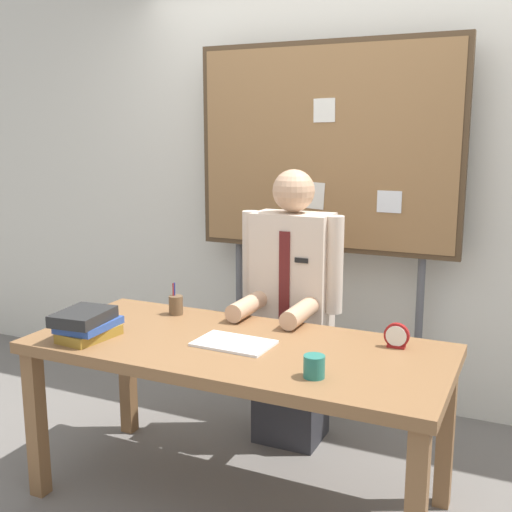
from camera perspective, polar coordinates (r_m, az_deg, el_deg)
The scene contains 10 objects.
ground_plane at distance 3.05m, azimuth -1.64°, elevation -21.23°, with size 12.00×12.00×0.00m, color slate.
back_wall at distance 3.82m, azimuth 7.25°, elevation 6.85°, with size 6.40×0.08×2.70m, color silver.
desk at distance 2.75m, azimuth -1.72°, elevation -9.60°, with size 1.81×0.80×0.74m.
person at distance 3.30m, azimuth 3.24°, elevation -5.66°, with size 0.55×0.56×1.45m.
bulletin_board at distance 3.62m, azimuth 6.32°, elevation 9.37°, with size 1.55×0.09×2.14m.
book_stack at distance 2.86m, azimuth -15.19°, elevation -6.00°, with size 0.22×0.29×0.13m.
open_notebook at distance 2.71m, azimuth -2.04°, elevation -7.95°, with size 0.33×0.21×0.01m, color white.
desk_clock at distance 2.72m, azimuth 12.70°, elevation -7.19°, with size 0.11×0.04×0.11m.
coffee_mug at distance 2.36m, azimuth 5.33°, elevation -10.00°, with size 0.08×0.08×0.09m, color #267266.
pen_holder at distance 3.15m, azimuth -7.32°, elevation -4.44°, with size 0.07×0.07×0.16m.
Camera 1 is at (1.15, -2.30, 1.64)m, focal length 43.87 mm.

